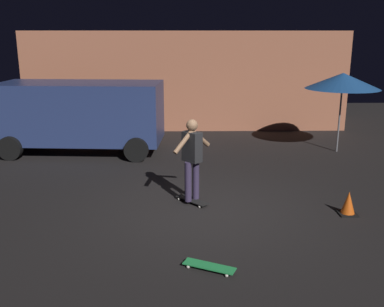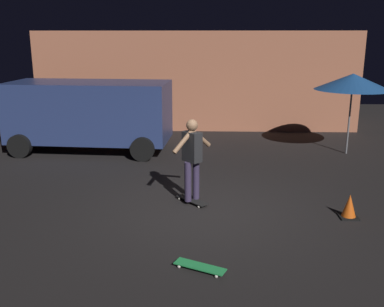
% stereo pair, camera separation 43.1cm
% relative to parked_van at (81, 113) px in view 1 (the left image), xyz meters
% --- Properties ---
extents(ground_plane, '(28.00, 28.00, 0.00)m').
position_rel_parked_van_xyz_m(ground_plane, '(3.36, -4.55, -1.16)').
color(ground_plane, black).
extents(low_building, '(11.45, 3.02, 3.48)m').
position_rel_parked_van_xyz_m(low_building, '(3.06, 4.29, 0.58)').
color(low_building, '#B76B4C').
rests_on(low_building, ground_plane).
extents(parked_van, '(4.72, 2.47, 2.03)m').
position_rel_parked_van_xyz_m(parked_van, '(0.00, 0.00, 0.00)').
color(parked_van, navy).
rests_on(parked_van, ground_plane).
extents(patio_umbrella, '(2.10, 2.10, 2.30)m').
position_rel_parked_van_xyz_m(patio_umbrella, '(7.50, -0.13, 0.91)').
color(patio_umbrella, slate).
rests_on(patio_umbrella, ground_plane).
extents(skateboard_ridden, '(0.68, 0.70, 0.07)m').
position_rel_parked_van_xyz_m(skateboard_ridden, '(3.14, -4.18, -1.11)').
color(skateboard_ridden, black).
rests_on(skateboard_ridden, ground_plane).
extents(skateboard_spare, '(0.79, 0.51, 0.07)m').
position_rel_parked_van_xyz_m(skateboard_spare, '(3.34, -6.84, -1.11)').
color(skateboard_spare, green).
rests_on(skateboard_spare, ground_plane).
extents(skater, '(0.77, 0.74, 1.67)m').
position_rel_parked_van_xyz_m(skater, '(3.14, -4.18, -0.12)').
color(skater, '#382D4C').
rests_on(skater, skateboard_ridden).
extents(traffic_cone, '(0.34, 0.34, 0.46)m').
position_rel_parked_van_xyz_m(traffic_cone, '(6.12, -4.83, -0.95)').
color(traffic_cone, black).
rests_on(traffic_cone, ground_plane).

